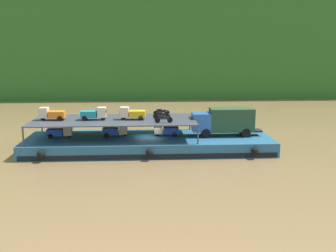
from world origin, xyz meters
TOP-DOWN VIEW (x-y plane):
  - ground_plane at (0.00, 0.00)m, footprint 400.00×400.00m
  - hillside_far_bank at (0.00, 60.36)m, footprint 121.41×36.49m
  - cargo_barge at (0.00, -0.03)m, footprint 26.90×8.97m
  - covered_lorry at (8.46, 0.16)m, footprint 7.86×2.30m
  - cargo_rack at (-3.80, 0.00)m, footprint 17.70×7.58m
  - mini_truck_lower_stern at (-9.72, 0.19)m, footprint 2.77×1.25m
  - mini_truck_lower_aft at (-3.71, 0.47)m, footprint 2.76×1.23m
  - mini_truck_lower_mid at (1.91, 0.45)m, footprint 2.78×1.27m
  - mini_truck_upper_stern at (-10.48, 0.00)m, footprint 2.78×1.27m
  - mini_truck_upper_mid at (-5.94, -0.12)m, footprint 2.74×1.20m
  - mini_truck_upper_fore at (-1.80, -0.15)m, footprint 2.80×1.30m
  - motorcycle_upper_port at (1.51, -2.27)m, footprint 1.90×0.55m
  - motorcycle_upper_centre at (1.40, 0.00)m, footprint 1.90×0.55m
  - motorcycle_upper_stbd at (1.48, 2.27)m, footprint 1.90×0.55m

SIDE VIEW (x-z plane):
  - ground_plane at x=0.00m, z-range 0.00..0.00m
  - cargo_barge at x=0.00m, z-range 0.00..1.50m
  - mini_truck_lower_stern at x=-9.72m, z-range 1.50..2.88m
  - mini_truck_lower_aft at x=-3.71m, z-range 1.50..2.88m
  - mini_truck_lower_mid at x=1.91m, z-range 1.50..2.88m
  - covered_lorry at x=8.46m, z-range 1.64..4.74m
  - cargo_rack at x=-3.80m, z-range 2.44..4.44m
  - motorcycle_upper_port at x=1.51m, z-range 3.50..4.37m
  - motorcycle_upper_centre at x=1.40m, z-range 3.50..4.37m
  - motorcycle_upper_stbd at x=1.48m, z-range 3.50..4.37m
  - mini_truck_upper_stern at x=-10.48m, z-range 3.50..4.88m
  - mini_truck_upper_mid at x=-5.94m, z-range 3.50..4.88m
  - mini_truck_upper_fore at x=-1.80m, z-range 3.50..4.88m
  - hillside_far_bank at x=0.00m, z-range 2.43..40.83m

